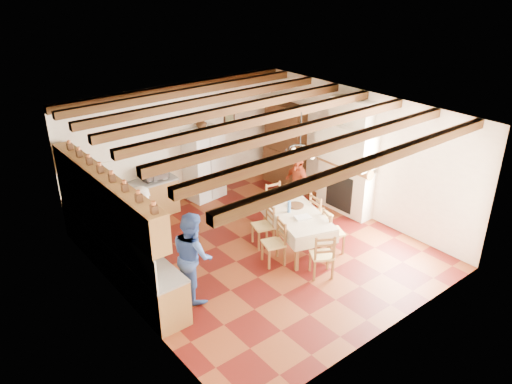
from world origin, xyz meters
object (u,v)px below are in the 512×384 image
chair_end_near (322,254)px  person_man (147,233)px  chair_left_far (263,225)px  chair_right_near (333,231)px  chair_right_far (321,213)px  microwave (154,173)px  person_woman_red (297,185)px  dining_table (297,217)px  refrigerator (203,163)px  chair_left_near (273,242)px  chair_end_far (276,204)px  hutch (286,145)px  person_woman_blue (193,255)px

chair_end_near → person_man: (-2.65, 2.03, 0.50)m
chair_left_far → chair_right_near: bearing=57.7°
chair_right_far → chair_right_near: bearing=159.8°
microwave → person_woman_red: bearing=-37.5°
dining_table → chair_right_near: chair_right_near is taller
refrigerator → chair_end_near: bearing=-99.1°
chair_left_near → chair_end_far: 1.74m
chair_right_near → person_woman_red: (0.60, 1.76, 0.27)m
chair_left_near → person_woman_red: bearing=142.1°
chair_left_near → chair_left_far: (0.29, 0.69, 0.00)m
chair_right_near → chair_right_far: same height
chair_left_far → person_man: bearing=-83.4°
chair_end_far → person_man: size_ratio=0.49×
microwave → chair_right_far: bearing=-51.3°
dining_table → person_woman_red: 1.57m
chair_left_near → chair_right_far: bearing=117.0°
refrigerator → person_man: size_ratio=0.94×
hutch → person_woman_blue: hutch is taller
chair_right_far → chair_end_near: 1.70m
chair_left_far → person_woman_blue: size_ratio=0.57×
chair_left_far → microwave: 3.02m
refrigerator → chair_left_near: bearing=-106.9°
chair_end_far → person_woman_blue: 3.24m
dining_table → chair_right_far: chair_right_far is taller
chair_right_near → person_woman_red: person_woman_red is taller
chair_end_far → person_man: 3.42m
chair_left_near → microwave: 3.59m
chair_left_far → person_man: (-2.49, 0.43, 0.50)m
refrigerator → hutch: size_ratio=0.83×
person_woman_blue → chair_right_far: bearing=-77.6°
chair_right_far → microwave: bearing=43.8°
hutch → dining_table: bearing=-134.6°
chair_left_far → chair_end_near: 1.61m
person_man → microwave: (1.43, 2.35, 0.08)m
chair_end_near → chair_right_far: bearing=-104.2°
hutch → person_man: 5.34m
chair_right_far → chair_end_near: same height
chair_end_far → chair_left_near: bearing=-123.0°
chair_right_far → chair_end_far: (-0.47, 0.98, 0.00)m
chair_left_near → chair_end_near: 1.02m
hutch → chair_right_near: size_ratio=2.32×
person_woman_red → chair_end_near: bearing=-25.9°
dining_table → chair_right_near: bearing=-52.6°
chair_end_near → person_man: size_ratio=0.49×
hutch → chair_end_far: (-1.67, -1.57, -0.63)m
refrigerator → person_man: bearing=-146.0°
chair_right_near → chair_right_far: 0.82m
chair_left_far → hutch: bearing=146.4°
chair_left_near → refrigerator: bearing=-173.5°
chair_right_near → microwave: bearing=50.8°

